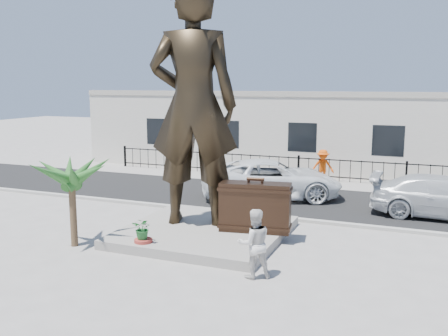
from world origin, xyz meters
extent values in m
plane|color=#9E9991|center=(0.00, 0.00, 0.00)|extent=(100.00, 100.00, 0.00)
cube|color=black|center=(0.00, 8.00, 0.01)|extent=(40.00, 7.00, 0.01)
cube|color=#A5A399|center=(0.00, 4.50, 0.06)|extent=(40.00, 0.25, 0.12)
cube|color=#9E9991|center=(0.00, 12.00, 0.01)|extent=(40.00, 2.50, 0.02)
cube|color=gray|center=(-0.50, 1.50, 0.15)|extent=(5.20, 5.20, 0.30)
cube|color=black|center=(0.00, 12.80, 0.60)|extent=(22.00, 0.10, 1.20)
cube|color=silver|center=(0.00, 17.00, 2.20)|extent=(28.00, 7.00, 4.40)
imported|color=black|center=(-1.10, 1.95, 4.40)|extent=(3.42, 2.73, 8.20)
cube|color=black|center=(1.20, 1.76, 1.11)|extent=(2.39, 1.09, 1.62)
imported|color=silver|center=(2.21, -1.33, 0.94)|extent=(1.15, 1.09, 1.88)
imported|color=white|center=(-0.06, 7.80, 0.88)|extent=(6.90, 5.12, 1.74)
imported|color=silver|center=(7.07, 7.12, 0.81)|extent=(5.50, 2.27, 1.59)
imported|color=#E2500B|center=(1.47, 11.93, 0.90)|extent=(1.24, 0.87, 1.76)
cylinder|color=#A3342B|center=(-1.60, -0.66, 0.20)|extent=(0.56, 0.56, 0.40)
imported|color=#1F6028|center=(-1.60, -0.66, 0.74)|extent=(0.63, 0.55, 0.68)
camera|label=1|loc=(6.20, -13.38, 5.11)|focal=40.00mm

